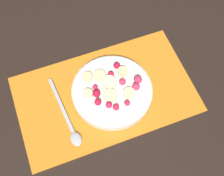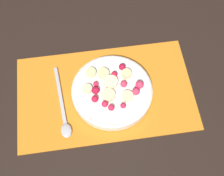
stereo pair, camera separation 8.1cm
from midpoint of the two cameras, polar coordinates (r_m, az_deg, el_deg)
The scene contains 4 objects.
ground_plane at distance 0.85m, azimuth -4.01°, elevation -1.44°, with size 3.00×3.00×0.00m, color black.
placemat at distance 0.84m, azimuth -4.02°, elevation -1.36°, with size 0.47×0.28×0.01m.
fruit_bowl at distance 0.83m, azimuth -2.80°, elevation -0.75°, with size 0.21×0.21×0.05m.
spoon at distance 0.81m, azimuth -10.64°, elevation -6.80°, with size 0.04×0.21×0.01m.
Camera 1 is at (-0.11, -0.36, 0.76)m, focal length 50.00 mm.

